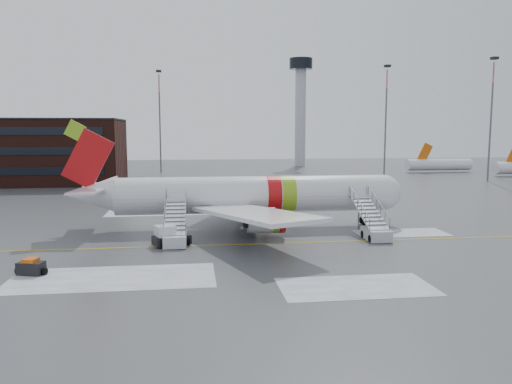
{
  "coord_description": "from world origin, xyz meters",
  "views": [
    {
      "loc": [
        -0.45,
        -44.34,
        10.13
      ],
      "look_at": [
        5.82,
        4.62,
        4.0
      ],
      "focal_mm": 35.0,
      "sensor_mm": 36.0,
      "label": 1
    }
  ],
  "objects": [
    {
      "name": "airstair_aft",
      "position": [
        -2.07,
        0.08,
        1.06
      ],
      "size": [
        2.05,
        7.7,
        3.48
      ],
      "color": "silver",
      "rests_on": "ground"
    },
    {
      "name": "ground",
      "position": [
        0.0,
        0.0,
        0.0
      ],
      "size": [
        260.0,
        260.0,
        0.0
      ],
      "primitive_type": "plane",
      "color": "#494C4F",
      "rests_on": "ground"
    },
    {
      "name": "control_tower",
      "position": [
        30.0,
        95.0,
        18.75
      ],
      "size": [
        6.4,
        6.4,
        30.0
      ],
      "color": "#B2B5BA",
      "rests_on": "ground"
    },
    {
      "name": "airstair_fwd",
      "position": [
        16.41,
        0.08,
        1.06
      ],
      "size": [
        2.05,
        7.7,
        3.48
      ],
      "color": "#B5B9BD",
      "rests_on": "ground"
    },
    {
      "name": "light_mast_far_e",
      "position": [
        58.0,
        48.0,
        13.84
      ],
      "size": [
        1.2,
        1.2,
        24.25
      ],
      "color": "#595B60",
      "rests_on": "ground"
    },
    {
      "name": "distant_aircraft",
      "position": [
        62.5,
        64.0,
        0.0
      ],
      "size": [
        35.0,
        18.0,
        8.0
      ],
      "primitive_type": null,
      "color": "#D8590C",
      "rests_on": "ground"
    },
    {
      "name": "airliner",
      "position": [
        4.87,
        6.62,
        3.42
      ],
      "size": [
        35.03,
        32.97,
        11.18
      ],
      "color": "silver",
      "rests_on": "ground"
    },
    {
      "name": "baggage_tractor",
      "position": [
        -11.86,
        -8.38,
        0.5
      ],
      "size": [
        2.37,
        1.47,
        1.18
      ],
      "color": "black",
      "rests_on": "ground"
    },
    {
      "name": "light_mast_far_n",
      "position": [
        -8.0,
        78.0,
        13.84
      ],
      "size": [
        1.2,
        1.2,
        24.25
      ],
      "color": "#595B60",
      "rests_on": "ground"
    },
    {
      "name": "pushback_tug",
      "position": [
        -2.56,
        -0.52,
        0.8
      ],
      "size": [
        3.57,
        3.17,
        1.81
      ],
      "color": "black",
      "rests_on": "ground"
    },
    {
      "name": "light_mast_far_ne",
      "position": [
        42.0,
        62.0,
        13.84
      ],
      "size": [
        1.2,
        1.2,
        24.25
      ],
      "color": "#595B60",
      "rests_on": "ground"
    }
  ]
}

